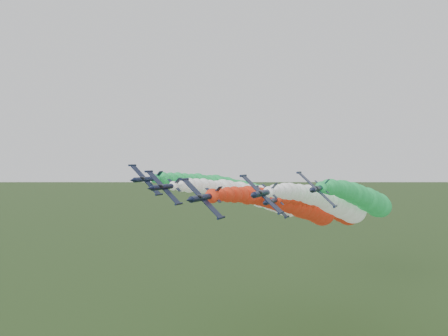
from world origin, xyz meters
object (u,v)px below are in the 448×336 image
(jet_inner_left, at_px, (266,199))
(jet_inner_right, at_px, (337,204))
(jet_outer_right, at_px, (366,200))
(jet_outer_left, at_px, (246,192))
(jet_trail, at_px, (334,208))
(jet_lead, at_px, (300,206))

(jet_inner_left, distance_m, jet_inner_right, 21.03)
(jet_outer_right, bearing_deg, jet_inner_left, -164.87)
(jet_inner_right, distance_m, jet_outer_left, 29.90)
(jet_trail, bearing_deg, jet_outer_right, -38.99)
(jet_lead, relative_size, jet_outer_right, 1.01)
(jet_lead, bearing_deg, jet_trail, 79.66)
(jet_lead, distance_m, jet_outer_right, 22.63)
(jet_lead, height_order, jet_outer_right, jet_outer_right)
(jet_outer_left, distance_m, jet_outer_right, 36.42)
(jet_outer_left, relative_size, jet_trail, 0.99)
(jet_lead, xyz_separation_m, jet_outer_left, (-20.88, 13.40, 2.19))
(jet_outer_right, bearing_deg, jet_trail, 141.01)
(jet_outer_right, bearing_deg, jet_lead, -132.87)
(jet_outer_right, distance_m, jet_trail, 14.36)
(jet_inner_left, xyz_separation_m, jet_outer_right, (27.92, 7.55, 0.15))
(jet_outer_left, bearing_deg, jet_inner_left, -27.72)
(jet_lead, height_order, jet_outer_left, jet_outer_left)
(jet_lead, height_order, jet_inner_right, jet_inner_right)
(jet_inner_right, relative_size, jet_outer_right, 1.01)
(jet_outer_left, bearing_deg, jet_lead, -32.69)
(jet_inner_right, xyz_separation_m, jet_outer_left, (-29.33, 5.44, 1.98))
(jet_inner_left, xyz_separation_m, jet_outer_left, (-8.33, 4.38, 1.39))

